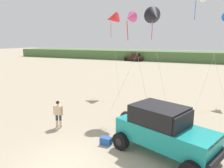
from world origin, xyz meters
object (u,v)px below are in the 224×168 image
at_px(kite_white_parafoil, 155,17).
at_px(kite_pink_ribbon, 130,18).
at_px(person_watching, 58,113).
at_px(jeep, 164,130).
at_px(distant_pickup, 134,57).
at_px(cooler_box, 106,141).
at_px(kite_orange_streamer, 112,18).

relative_size(kite_white_parafoil, kite_pink_ribbon, 1.08).
relative_size(person_watching, kite_white_parafoil, 0.22).
xyz_separation_m(jeep, distant_pickup, (-15.30, 42.52, -0.26)).
height_order(person_watching, distant_pickup, distant_pickup).
bearing_deg(cooler_box, kite_orange_streamer, 112.90).
height_order(cooler_box, kite_white_parafoil, kite_white_parafoil).
relative_size(kite_pink_ribbon, kite_orange_streamer, 0.89).
bearing_deg(cooler_box, jeep, 4.90).
bearing_deg(kite_white_parafoil, kite_orange_streamer, 138.01).
distance_m(jeep, person_watching, 6.35).
xyz_separation_m(jeep, cooler_box, (-2.79, -0.21, -1.01)).
relative_size(distant_pickup, kite_pink_ribbon, 0.69).
bearing_deg(kite_orange_streamer, kite_pink_ribbon, -57.13).
distance_m(jeep, kite_orange_streamer, 14.00).
height_order(distant_pickup, kite_white_parafoil, kite_white_parafoil).
bearing_deg(kite_pink_ribbon, distant_pickup, 107.54).
height_order(cooler_box, kite_pink_ribbon, kite_pink_ribbon).
height_order(kite_pink_ribbon, kite_orange_streamer, kite_orange_streamer).
bearing_deg(kite_white_parafoil, distant_pickup, 109.94).
xyz_separation_m(person_watching, kite_white_parafoil, (4.35, 5.17, 5.77)).
height_order(jeep, kite_pink_ribbon, kite_pink_ribbon).
bearing_deg(jeep, kite_orange_streamer, 124.44).
relative_size(jeep, kite_orange_streamer, 0.63).
xyz_separation_m(cooler_box, distant_pickup, (-12.51, 42.73, 0.75)).
bearing_deg(kite_orange_streamer, distant_pickup, 104.25).
distance_m(cooler_box, kite_white_parafoil, 8.88).
bearing_deg(distant_pickup, kite_pink_ribbon, -72.46).
xyz_separation_m(jeep, kite_pink_ribbon, (-3.25, 4.39, 5.37)).
distance_m(cooler_box, distant_pickup, 44.53).
bearing_deg(kite_pink_ribbon, person_watching, -128.87).
bearing_deg(kite_pink_ribbon, jeep, -53.48).
xyz_separation_m(person_watching, kite_orange_streamer, (-0.84, 9.85, 6.27)).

